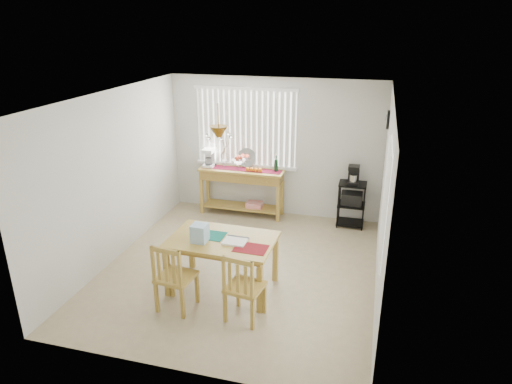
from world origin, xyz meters
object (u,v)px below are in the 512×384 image
(cart_items, at_px, (354,175))
(chair_left, at_px, (174,277))
(dining_table, at_px, (222,245))
(sideboard, at_px, (242,181))
(wire_cart, at_px, (352,200))
(chair_right, at_px, (243,288))

(cart_items, relative_size, chair_left, 0.35)
(dining_table, distance_m, chair_left, 0.80)
(chair_left, bearing_deg, sideboard, 91.02)
(wire_cart, relative_size, cart_items, 2.43)
(sideboard, height_order, wire_cart, sideboard)
(cart_items, distance_m, chair_right, 3.43)
(sideboard, distance_m, chair_right, 3.35)
(dining_table, bearing_deg, cart_items, 58.67)
(sideboard, bearing_deg, chair_right, -73.06)
(wire_cart, distance_m, chair_right, 3.38)
(wire_cart, bearing_deg, chair_left, -121.94)
(chair_left, relative_size, chair_right, 1.02)
(cart_items, bearing_deg, dining_table, -121.33)
(sideboard, height_order, chair_left, chair_left)
(chair_left, bearing_deg, wire_cart, 58.06)
(wire_cart, bearing_deg, cart_items, 90.00)
(wire_cart, bearing_deg, dining_table, -121.42)
(cart_items, distance_m, chair_left, 3.83)
(sideboard, relative_size, cart_items, 4.76)
(dining_table, relative_size, chair_left, 1.52)
(sideboard, distance_m, wire_cart, 2.07)
(chair_right, bearing_deg, dining_table, 127.99)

